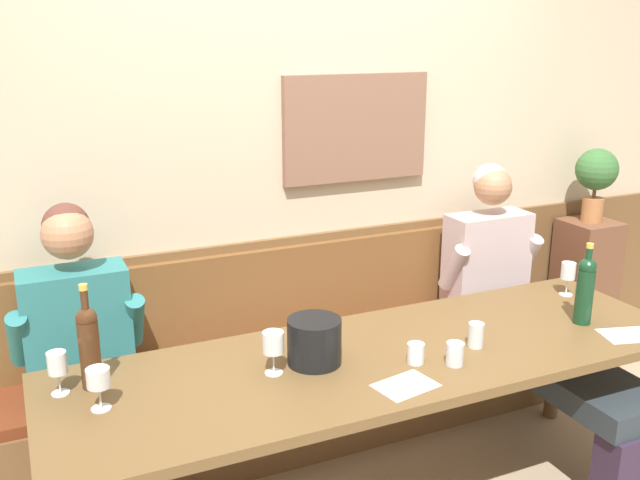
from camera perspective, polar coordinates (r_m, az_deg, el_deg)
room_wall_back at (r=3.37m, az=-2.38°, el=7.47°), size 6.80×0.12×2.80m
wood_wainscot_panel at (r=3.58m, az=-1.92°, el=-7.22°), size 6.80×0.03×0.98m
wall_bench at (r=3.50m, az=-0.55°, el=-11.62°), size 2.85×0.42×0.94m
dining_table at (r=2.79m, az=5.03°, el=-10.54°), size 2.55×0.79×0.74m
person_center_right_seat at (r=2.80m, az=-18.04°, el=-12.23°), size 0.52×1.22×1.29m
person_right_seat at (r=3.56m, az=16.54°, el=-5.93°), size 0.54×1.22×1.30m
ice_bucket at (r=2.64m, az=-0.46°, el=-8.21°), size 0.20×0.20×0.18m
wine_bottle_clear_water at (r=2.57m, az=-18.21°, el=-8.02°), size 0.07×0.07×0.38m
wine_bottle_amber_mid at (r=3.17m, az=20.69°, el=-3.68°), size 0.07×0.07×0.35m
wine_glass_right_end at (r=2.44m, az=-17.51°, el=-10.76°), size 0.08×0.08×0.15m
wine_glass_mid_right at (r=2.56m, az=-3.81°, el=-8.45°), size 0.08×0.08×0.16m
wine_glass_center_front at (r=3.49m, az=19.46°, el=-2.51°), size 0.07×0.07×0.16m
wine_glass_near_bucket at (r=2.58m, az=-20.50°, el=-9.49°), size 0.07×0.07×0.16m
water_tumbler_right at (r=2.69m, az=7.76°, el=-9.08°), size 0.07×0.07×0.08m
water_tumbler_center at (r=2.70m, az=10.88°, el=-9.04°), size 0.07×0.07×0.09m
water_tumbler_left at (r=2.85m, az=12.51°, el=-7.52°), size 0.06×0.06×0.10m
tasting_sheet_left_guest at (r=3.17m, az=23.66°, el=-7.07°), size 0.24×0.20×0.00m
tasting_sheet_right_guest at (r=2.54m, az=6.95°, el=-11.61°), size 0.23×0.19×0.00m
corner_pedestal at (r=4.37m, az=20.49°, el=-4.30°), size 0.28×0.28×0.91m
potted_plant at (r=4.18m, az=21.47°, el=4.95°), size 0.23×0.23×0.41m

